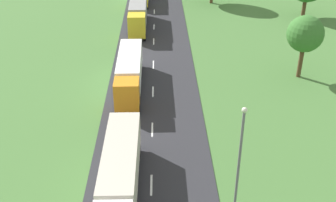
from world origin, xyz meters
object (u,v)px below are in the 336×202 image
(truck_fourth, at_px, (138,14))
(lamppost_second, at_px, (239,159))
(tree_oak, at_px, (305,34))
(truck_second, at_px, (120,177))
(truck_third, at_px, (129,71))

(truck_fourth, bearing_deg, lamppost_second, -78.21)
(truck_fourth, relative_size, tree_oak, 1.67)
(truck_second, height_order, tree_oak, tree_oak)
(lamppost_second, distance_m, tree_oak, 24.62)
(truck_fourth, xyz_separation_m, lamppost_second, (8.23, -39.40, 2.63))
(truck_second, height_order, truck_fourth, truck_fourth)
(lamppost_second, bearing_deg, truck_third, 113.25)
(lamppost_second, bearing_deg, truck_second, 168.11)
(truck_second, bearing_deg, tree_oak, 46.50)
(truck_fourth, bearing_deg, truck_third, -90.45)
(truck_third, bearing_deg, lamppost_second, -66.75)
(truck_second, distance_m, tree_oak, 28.08)
(truck_second, height_order, lamppost_second, lamppost_second)
(truck_second, relative_size, truck_fourth, 1.06)
(truck_second, height_order, truck_third, truck_second)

